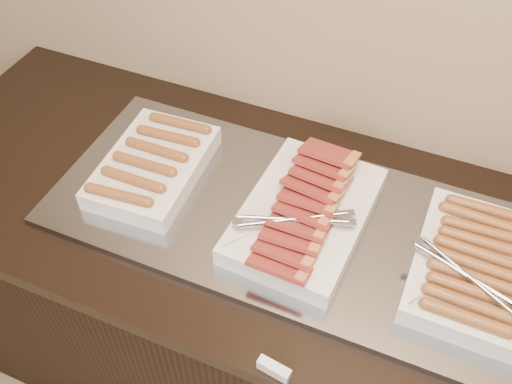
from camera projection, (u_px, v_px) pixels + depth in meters
counter at (287, 320)px, 1.67m from camera, size 2.06×0.76×0.90m
warming_tray at (302, 224)px, 1.33m from camera, size 1.20×0.50×0.02m
dish_left at (153, 165)px, 1.41m from camera, size 0.24×0.35×0.07m
dish_center at (305, 213)px, 1.30m from camera, size 0.28×0.42×0.10m
dish_right at (472, 267)px, 1.20m from camera, size 0.27×0.36×0.08m
label_holder at (274, 369)px, 1.09m from camera, size 0.07×0.03×0.03m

